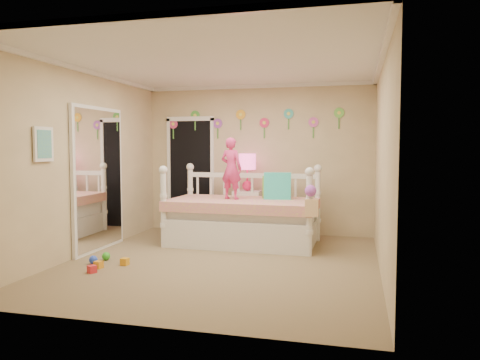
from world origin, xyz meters
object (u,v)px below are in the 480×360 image
(daybed, at_px, (243,204))
(nightstand, at_px, (247,213))
(table_lamp, at_px, (247,166))
(child, at_px, (231,168))

(daybed, xyz_separation_m, nightstand, (-0.10, 0.72, -0.25))
(nightstand, xyz_separation_m, table_lamp, (0.00, 0.00, 0.81))
(daybed, bearing_deg, table_lamp, 99.41)
(child, bearing_deg, daybed, -159.14)
(daybed, distance_m, child, 0.58)
(child, distance_m, table_lamp, 0.74)
(nightstand, bearing_deg, table_lamp, 0.00)
(daybed, height_order, nightstand, daybed)
(daybed, height_order, table_lamp, table_lamp)
(daybed, bearing_deg, child, -172.89)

